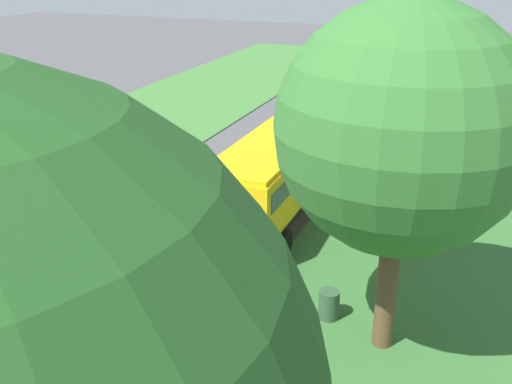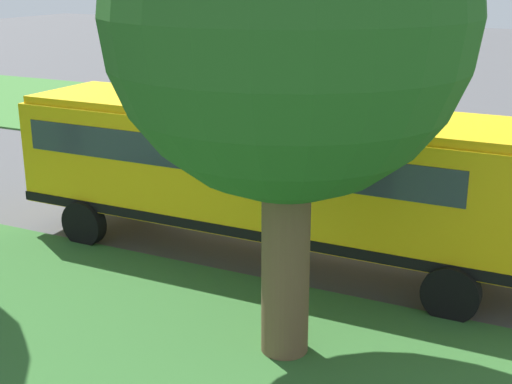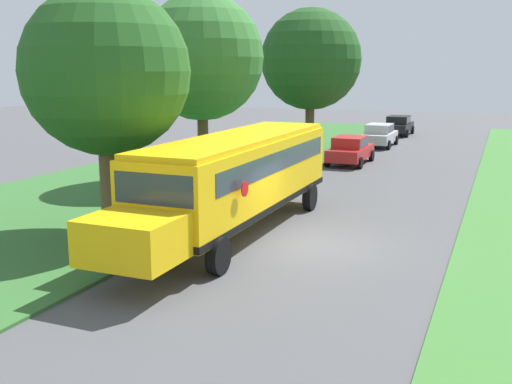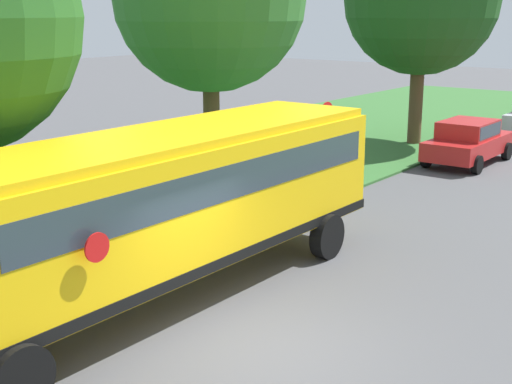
% 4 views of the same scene
% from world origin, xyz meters
% --- Properties ---
extents(ground_plane, '(120.00, 120.00, 0.00)m').
position_xyz_m(ground_plane, '(0.00, 0.00, 0.00)').
color(ground_plane, '#4C4C4F').
extents(grass_far_side, '(10.00, 80.00, 0.07)m').
position_xyz_m(grass_far_side, '(9.00, 0.00, 0.04)').
color(grass_far_side, '#3D7533').
rests_on(grass_far_side, ground).
extents(school_bus, '(2.84, 12.42, 3.16)m').
position_xyz_m(school_bus, '(-2.75, 0.44, 1.92)').
color(school_bus, yellow).
rests_on(school_bus, ground).
extents(oak_tree_beside_bus, '(5.17, 5.17, 7.79)m').
position_xyz_m(oak_tree_beside_bus, '(-6.39, -1.44, 5.27)').
color(oak_tree_beside_bus, brown).
rests_on(oak_tree_beside_bus, ground).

